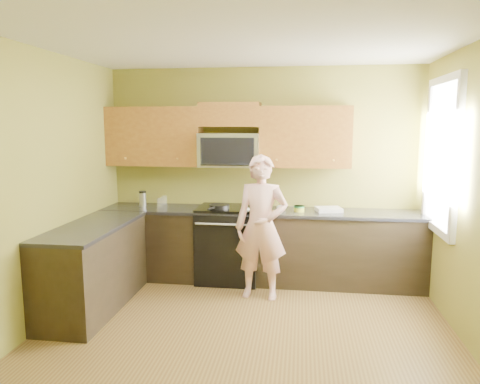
% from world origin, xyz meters
% --- Properties ---
extents(floor, '(4.00, 4.00, 0.00)m').
position_xyz_m(floor, '(0.00, 0.00, 0.00)').
color(floor, brown).
rests_on(floor, ground).
extents(ceiling, '(4.00, 4.00, 0.00)m').
position_xyz_m(ceiling, '(0.00, 0.00, 2.70)').
color(ceiling, white).
rests_on(ceiling, ground).
extents(wall_back, '(4.00, 0.00, 4.00)m').
position_xyz_m(wall_back, '(0.00, 2.00, 1.35)').
color(wall_back, olive).
rests_on(wall_back, ground).
extents(wall_front, '(4.00, 0.00, 4.00)m').
position_xyz_m(wall_front, '(0.00, -2.00, 1.35)').
color(wall_front, olive).
rests_on(wall_front, ground).
extents(wall_left, '(0.00, 4.00, 4.00)m').
position_xyz_m(wall_left, '(-2.00, 0.00, 1.35)').
color(wall_left, olive).
rests_on(wall_left, ground).
extents(cabinet_back_run, '(4.00, 0.60, 0.88)m').
position_xyz_m(cabinet_back_run, '(0.00, 1.70, 0.44)').
color(cabinet_back_run, black).
rests_on(cabinet_back_run, floor).
extents(cabinet_left_run, '(0.60, 1.60, 0.88)m').
position_xyz_m(cabinet_left_run, '(-1.70, 0.60, 0.44)').
color(cabinet_left_run, black).
rests_on(cabinet_left_run, floor).
extents(countertop_back, '(4.00, 0.62, 0.04)m').
position_xyz_m(countertop_back, '(0.00, 1.69, 0.90)').
color(countertop_back, black).
rests_on(countertop_back, cabinet_back_run).
extents(countertop_left, '(0.62, 1.60, 0.04)m').
position_xyz_m(countertop_left, '(-1.69, 0.60, 0.90)').
color(countertop_left, black).
rests_on(countertop_left, cabinet_left_run).
extents(stove, '(0.76, 0.65, 0.95)m').
position_xyz_m(stove, '(-0.40, 1.68, 0.47)').
color(stove, black).
rests_on(stove, floor).
extents(microwave, '(0.76, 0.40, 0.42)m').
position_xyz_m(microwave, '(-0.40, 1.80, 1.45)').
color(microwave, silver).
rests_on(microwave, wall_back).
extents(upper_cab_left, '(1.22, 0.33, 0.75)m').
position_xyz_m(upper_cab_left, '(-1.39, 1.83, 1.45)').
color(upper_cab_left, '#8F5E21').
rests_on(upper_cab_left, wall_back).
extents(upper_cab_right, '(1.12, 0.33, 0.75)m').
position_xyz_m(upper_cab_right, '(0.54, 1.83, 1.45)').
color(upper_cab_right, '#8F5E21').
rests_on(upper_cab_right, wall_back).
extents(upper_cab_over_mw, '(0.76, 0.33, 0.30)m').
position_xyz_m(upper_cab_over_mw, '(-0.40, 1.83, 2.10)').
color(upper_cab_over_mw, '#8F5E21').
rests_on(upper_cab_over_mw, wall_back).
extents(window, '(0.06, 1.06, 1.66)m').
position_xyz_m(window, '(1.98, 1.20, 1.65)').
color(window, white).
rests_on(window, wall_right).
extents(woman, '(0.64, 0.45, 1.64)m').
position_xyz_m(woman, '(0.06, 1.15, 0.82)').
color(woman, '#F7887B').
rests_on(woman, floor).
extents(frying_pan, '(0.38, 0.49, 0.06)m').
position_xyz_m(frying_pan, '(-0.49, 1.55, 0.95)').
color(frying_pan, black).
rests_on(frying_pan, stove).
extents(butter_tub, '(0.14, 0.14, 0.09)m').
position_xyz_m(butter_tub, '(0.48, 1.64, 0.92)').
color(butter_tub, '#F2FF43').
rests_on(butter_tub, countertop_back).
extents(toast_slice, '(0.13, 0.13, 0.01)m').
position_xyz_m(toast_slice, '(0.15, 1.56, 0.93)').
color(toast_slice, '#B27F47').
rests_on(toast_slice, countertop_back).
extents(napkin_a, '(0.13, 0.14, 0.06)m').
position_xyz_m(napkin_a, '(-0.16, 1.53, 0.95)').
color(napkin_a, silver).
rests_on(napkin_a, countertop_back).
extents(napkin_b, '(0.15, 0.16, 0.07)m').
position_xyz_m(napkin_b, '(0.26, 1.72, 0.95)').
color(napkin_b, silver).
rests_on(napkin_b, countertop_back).
extents(dish_towel, '(0.34, 0.30, 0.05)m').
position_xyz_m(dish_towel, '(0.84, 1.70, 0.95)').
color(dish_towel, white).
rests_on(dish_towel, countertop_back).
extents(travel_mug, '(0.11, 0.11, 0.20)m').
position_xyz_m(travel_mug, '(-1.54, 1.73, 0.92)').
color(travel_mug, silver).
rests_on(travel_mug, countertop_back).
extents(glass_a, '(0.08, 0.08, 0.12)m').
position_xyz_m(glass_a, '(-1.30, 1.89, 0.98)').
color(glass_a, silver).
rests_on(glass_a, countertop_back).
extents(glass_b, '(0.09, 0.09, 0.12)m').
position_xyz_m(glass_b, '(-1.30, 1.69, 0.98)').
color(glass_b, silver).
rests_on(glass_b, countertop_back).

